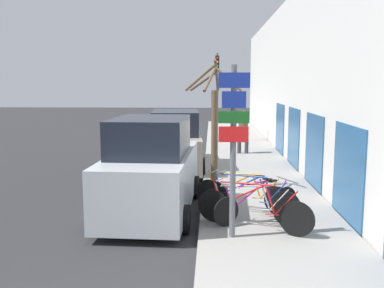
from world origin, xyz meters
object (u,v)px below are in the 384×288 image
Objects in this scene: street_tree at (214,125)px; bicycle_0 at (253,209)px; traffic_light at (217,85)px; bicycle_2 at (257,203)px; signpost at (233,143)px; parked_car_1 at (175,143)px; bicycle_4 at (242,194)px; parked_car_0 at (152,170)px; pedestrian_near at (243,129)px; bicycle_3 at (249,198)px; bicycle_1 at (251,207)px.

bicycle_0 is at bearing -77.07° from street_tree.
bicycle_2 is at bearing -86.66° from traffic_light.
signpost is 0.71× the size of parked_car_1.
bicycle_4 is 0.48× the size of parked_car_0.
signpost is 1.59m from bicycle_0.
street_tree is at bearing 78.92° from pedestrian_near.
bicycle_3 is (0.44, 1.44, -1.46)m from signpost.
signpost is at bearing -168.10° from bicycle_4.
street_tree reaches higher than pedestrian_near.
parked_car_0 is (-2.30, 0.52, 0.51)m from bicycle_3.
bicycle_1 is 13.38m from traffic_light.
traffic_light is at bearing 24.08° from bicycle_4.
bicycle_3 reaches higher than bicycle_4.
parked_car_0 is 5.36m from parked_car_1.
bicycle_4 reaches higher than bicycle_2.
pedestrian_near is at bearing 24.23° from bicycle_0.
parked_car_1 is 3.75m from street_tree.
bicycle_2 is 6.66m from parked_car_1.
parked_car_1 reaches higher than bicycle_3.
bicycle_0 is 7.17m from parked_car_1.
parked_car_1 is (0.12, 5.35, -0.08)m from parked_car_0.
parked_car_1 is at bearing -103.37° from traffic_light.
street_tree is at bearing 95.05° from signpost.
parked_car_0 reaches higher than bicycle_2.
signpost reaches higher than bicycle_1.
parked_car_0 is at bearing 133.32° from signpost.
bicycle_3 is (0.00, 0.60, 0.03)m from bicycle_1.
parked_car_0 is (-1.85, 1.97, -0.94)m from signpost.
signpost reaches higher than parked_car_1.
bicycle_3 is 0.46× the size of parked_car_0.
signpost is 1.50× the size of bicycle_4.
bicycle_3 is 2.41m from parked_car_0.
signpost is at bearing 165.37° from bicycle_0.
parked_car_0 is at bearing 84.60° from bicycle_0.
street_tree is at bearing 40.07° from bicycle_0.
street_tree is at bearing 48.00° from bicycle_3.
bicycle_1 is at bearing -75.79° from street_tree.
bicycle_1 is 0.59× the size of street_tree.
signpost is 1.46× the size of bicycle_0.
traffic_light reaches higher than signpost.
signpost is 1.77m from bicycle_1.
parked_car_1 reaches higher than bicycle_4.
parked_car_0 is 2.66m from street_tree.
bicycle_4 is at bearing -73.41° from parked_car_1.
street_tree reaches higher than bicycle_1.
bicycle_4 is 2.67m from street_tree.
parked_car_0 is (-2.17, 0.14, 0.52)m from bicycle_4.
bicycle_1 is at bearing 27.87° from bicycle_0.
signpost is 0.74× the size of traffic_light.
bicycle_1 is 0.60m from bicycle_3.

